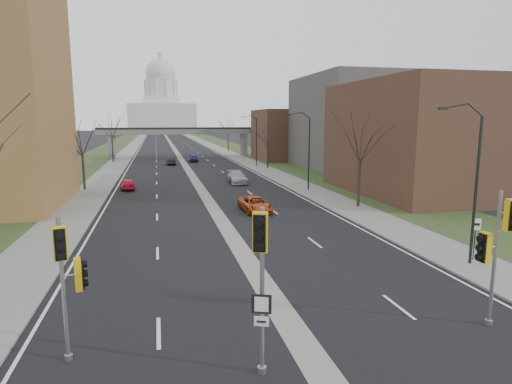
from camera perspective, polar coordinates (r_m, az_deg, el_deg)
name	(u,v)px	position (r m, az deg, el deg)	size (l,w,h in m)	color
ground	(303,345)	(16.24, 6.26, -19.56)	(700.00, 700.00, 0.00)	black
road_surface	(170,142)	(163.62, -11.42, 6.56)	(20.00, 600.00, 0.01)	black
median_strip	(170,142)	(163.62, -11.42, 6.56)	(1.20, 600.00, 0.02)	gray
sidewalk_right	(202,141)	(164.41, -7.21, 6.70)	(4.00, 600.00, 0.12)	gray
sidewalk_left	(136,142)	(163.71, -15.65, 6.42)	(4.00, 600.00, 0.12)	gray
grass_verge_right	(218,141)	(165.13, -5.13, 6.75)	(8.00, 600.00, 0.10)	#2A3B1B
grass_verge_left	(119,142)	(164.08, -17.75, 6.32)	(8.00, 600.00, 0.10)	#2A3B1B
commercial_block_near	(428,138)	(50.44, 21.95, 6.69)	(16.00, 20.00, 12.00)	#503525
commercial_block_mid	(361,123)	(73.13, 13.78, 8.94)	(18.00, 22.00, 15.00)	#504D49
commercial_block_far	(292,135)	(87.61, 4.82, 7.59)	(14.00, 14.00, 10.00)	#503525
pedestrian_bridge	(179,135)	(93.53, -10.18, 7.50)	(34.00, 3.00, 6.45)	slate
capitol	(162,106)	(333.57, -12.45, 11.13)	(48.00, 42.00, 55.75)	silver
streetlight_near	(467,138)	(25.00, 26.32, 6.42)	(2.61, 0.20, 8.70)	black
streetlight_mid	(303,129)	(48.04, 6.22, 8.35)	(2.61, 0.20, 8.70)	black
streetlight_far	(252,126)	(73.09, -0.57, 8.78)	(2.61, 0.20, 8.70)	black
tree_left_b	(81,135)	(52.04, -22.27, 6.99)	(6.75, 6.75, 8.81)	#382B21
tree_left_c	(111,125)	(85.76, -18.74, 8.45)	(7.65, 7.65, 9.99)	#382B21
tree_right_a	(361,135)	(39.61, 13.80, 7.44)	(7.20, 7.20, 9.40)	#382B21
tree_right_b	(268,133)	(70.67, 1.57, 7.83)	(6.30, 6.30, 8.22)	#382B21
tree_right_c	(228,124)	(109.82, -3.76, 9.05)	(7.65, 7.65, 9.99)	#382B21
signal_pole_left	(68,269)	(15.09, -23.77, -9.38)	(0.82, 1.03, 4.89)	gray
signal_pole_median	(261,263)	(12.79, 0.66, -9.48)	(0.75, 0.89, 5.33)	gray
signal_pole_right	(497,240)	(18.31, 29.42, -5.63)	(0.97, 0.93, 5.32)	gray
speed_limit_sign	(475,232)	(26.92, 27.20, -4.71)	(0.49, 0.21, 2.38)	black
car_left_near	(127,184)	(51.52, -16.78, 1.03)	(1.52, 3.77, 1.28)	red
car_left_far	(171,161)	(78.90, -11.32, 4.09)	(1.44, 4.14, 1.36)	black
car_right_near	(255,204)	(37.36, -0.11, -1.63)	(2.18, 4.72, 1.31)	#AC4012
car_right_mid	(237,177)	(54.39, -2.52, 1.96)	(2.09, 5.13, 1.49)	#A4A2AA
car_right_far	(193,158)	(83.81, -8.36, 4.52)	(1.74, 4.32, 1.47)	navy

